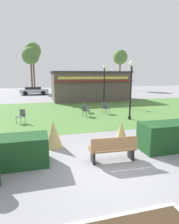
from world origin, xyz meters
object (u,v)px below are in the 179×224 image
lamppost_mid (131,83)px  cafe_chair_north (85,106)px  cafe_chair_east (85,109)px  park_bench (113,149)px  lamppost_far (104,80)px  tree_left_bg (120,57)px  parked_car_west_slot (34,90)px  food_kiosk (89,86)px  parked_car_center_slot (67,90)px  tree_center_bg (33,51)px  cafe_chair_west (21,115)px  tree_right_bg (30,56)px  cafe_chair_center (105,107)px  parked_car_east_slot (96,89)px

lamppost_mid → cafe_chair_north: size_ratio=4.50×
cafe_chair_east → park_bench: bearing=-96.1°
park_bench → lamppost_far: size_ratio=0.43×
cafe_chair_north → lamppost_mid: bearing=-52.7°
cafe_chair_north → tree_left_bg: (11.97, 20.30, 5.79)m
parked_car_west_slot → tree_left_bg: bearing=16.2°
food_kiosk → parked_car_center_slot: 8.08m
tree_center_bg → tree_left_bg: bearing=1.0°
food_kiosk → parked_car_west_slot: bearing=130.9°
cafe_chair_west → tree_center_bg: tree_center_bg is taller
cafe_chair_east → cafe_chair_north: size_ratio=1.00×
cafe_chair_east → tree_right_bg: (-4.40, 20.05, 5.49)m
lamppost_mid → tree_left_bg: size_ratio=0.51×
cafe_chair_east → tree_center_bg: 22.81m
cafe_chair_east → cafe_chair_center: (1.75, 0.51, 0.00)m
food_kiosk → parked_car_center_slot: size_ratio=2.14×
cafe_chair_west → parked_car_west_slot: parked_car_west_slot is taller
lamppost_far → tree_center_bg: tree_center_bg is taller
park_bench → food_kiosk: size_ratio=0.19×
parked_car_center_slot → tree_right_bg: 8.20m
food_kiosk → cafe_chair_north: size_ratio=10.40×
parked_car_center_slot → tree_center_bg: tree_center_bg is taller
cafe_chair_center → parked_car_west_slot: (-5.80, 16.54, 0.12)m
lamppost_far → parked_car_east_slot: bearing=76.8°
park_bench → food_kiosk: bearing=78.1°
cafe_chair_center → tree_left_bg: bearing=63.6°
lamppost_mid → tree_center_bg: size_ratio=0.47×
tree_left_bg → tree_right_bg: bearing=-174.0°
tree_right_bg → food_kiosk: bearing=-56.6°
cafe_chair_north → tree_center_bg: tree_center_bg is taller
cafe_chair_east → tree_left_bg: size_ratio=0.11×
cafe_chair_north → parked_car_center_slot: bearing=87.5°
cafe_chair_center → tree_right_bg: size_ratio=0.12×
tree_left_bg → cafe_chair_east: bearing=-119.4°
cafe_chair_west → cafe_chair_north: size_ratio=1.00×
cafe_chair_center → tree_left_bg: (10.56, 21.30, 5.79)m
lamppost_far → park_bench: bearing=-107.7°
park_bench → parked_car_east_slot: size_ratio=0.40×
cafe_chair_center → parked_car_west_slot: 17.52m
cafe_chair_center → tree_center_bg: size_ratio=0.11×
parked_car_center_slot → parked_car_east_slot: same height
lamppost_mid → cafe_chair_east: bearing=148.5°
park_bench → cafe_chair_east: size_ratio=1.93×
food_kiosk → cafe_chair_center: 8.85m
cafe_chair_center → food_kiosk: bearing=83.6°
lamppost_mid → parked_car_east_slot: bearing=80.3°
lamppost_mid → parked_car_center_slot: 18.93m
cafe_chair_north → parked_car_east_slot: parked_car_east_slot is taller
tree_left_bg → lamppost_far: bearing=-118.3°
parked_car_west_slot → tree_center_bg: tree_center_bg is taller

